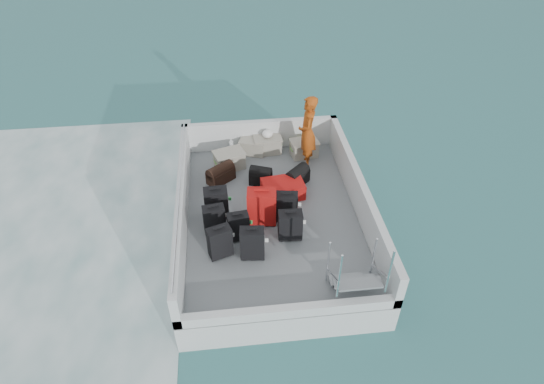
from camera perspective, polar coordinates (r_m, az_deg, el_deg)
The scene contains 24 objects.
ground at distance 9.46m, azimuth -0.01°, elevation -5.48°, with size 160.00×160.00×0.00m, color #195858.
wake_foam at distance 10.26m, azimuth -27.93°, elevation -6.97°, with size 10.00×10.00×0.00m, color white.
ferry_hull at distance 9.26m, azimuth -0.01°, elevation -4.16°, with size 3.60×5.00×0.60m, color silver.
deck at distance 9.05m, azimuth -0.01°, elevation -2.73°, with size 3.30×4.70×0.02m, color slate.
deck_fittings at distance 8.59m, azimuth 2.53°, elevation -2.06°, with size 3.60×5.00×0.90m.
suitcase_0 at distance 8.05m, azimuth -6.54°, elevation -6.32°, with size 0.41×0.23×0.64m, color black.
suitcase_1 at distance 8.51m, azimuth -7.25°, elevation -3.50°, with size 0.40×0.23×0.60m, color black.
suitcase_2 at distance 8.84m, azimuth -6.99°, elevation -1.39°, with size 0.45×0.27×0.65m, color black.
suitcase_3 at distance 7.98m, azimuth -2.48°, elevation -6.50°, with size 0.42×0.25×0.65m, color black.
suitcase_4 at distance 8.35m, azimuth -4.23°, elevation -4.39°, with size 0.39×0.23×0.57m, color black.
suitcase_5 at distance 8.61m, azimuth -1.29°, elevation -1.91°, with size 0.54×0.33×0.75m, color #B0150D.
suitcase_6 at distance 8.34m, azimuth 2.30°, elevation -4.24°, with size 0.44×0.26×0.60m, color black.
suitcase_7 at distance 8.72m, azimuth 1.78°, elevation -1.89°, with size 0.44×0.25×0.61m, color black.
suitcase_8 at distance 9.37m, azimuth 1.37°, elevation 0.40°, with size 0.55×0.84×0.33m, color #B0150D.
duffel_0 at distance 9.82m, azimuth -6.45°, elevation 2.14°, with size 0.59×0.30×0.32m, color black, non-canonical shape.
duffel_1 at distance 9.70m, azimuth -1.43°, elevation 1.89°, with size 0.45×0.30×0.32m, color black, non-canonical shape.
duffel_2 at distance 9.70m, azimuth 3.20°, elevation 1.83°, with size 0.52×0.30×0.32m, color black, non-canonical shape.
crate_0 at distance 10.19m, azimuth -5.36°, elevation 3.96°, with size 0.62×0.43×0.37m, color gray.
crate_1 at distance 10.66m, azimuth -2.40°, elevation 5.71°, with size 0.55×0.38×0.33m, color gray.
crate_2 at distance 10.68m, azimuth -0.56°, elevation 5.94°, with size 0.61×0.42×0.37m, color gray.
crate_3 at distance 10.58m, azimuth 4.05°, elevation 5.43°, with size 0.59×0.40×0.35m, color gray.
yellow_bag at distance 10.83m, azimuth 3.92°, elevation 5.87°, with size 0.28×0.26×0.22m, color yellow.
white_bag at distance 10.54m, azimuth -0.57°, elevation 7.18°, with size 0.24×0.24×0.18m, color white.
passenger at distance 9.95m, azimuth 4.47°, elevation 7.49°, with size 0.61×0.40×1.67m, color orange.
Camera 1 is at (-0.76, -6.71, 6.63)m, focal length 30.00 mm.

